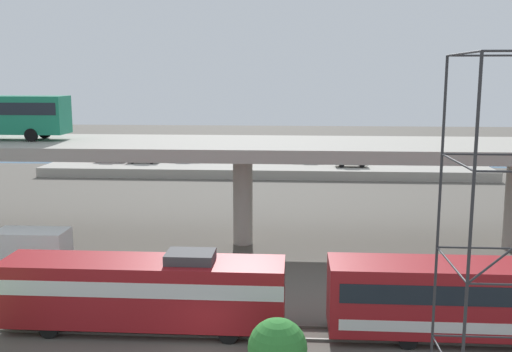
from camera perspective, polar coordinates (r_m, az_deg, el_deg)
The scene contains 16 objects.
rail_strip_near at distance 30.31m, azimuth -4.20°, elevation -15.31°, with size 110.00×0.12×0.12m, color #59544C.
rail_strip_far at distance 31.64m, azimuth -3.82°, elevation -14.18°, with size 110.00×0.12×0.12m, color #59544C.
train_locomotive at distance 31.03m, azimuth -12.19°, elevation -10.63°, with size 15.31×3.04×4.18m.
highway_overpass at distance 44.47m, azimuth -1.31°, elevation 2.34°, with size 96.00×10.18×7.95m.
service_truck_west at distance 41.37m, azimuth -22.04°, elevation -6.77°, with size 6.80×2.46×3.04m.
scaffolding_tower at distance 20.82m, azimuth 23.62°, elevation -6.78°, with size 3.88×3.88×13.60m.
pier_parking_lot at distance 79.97m, azimuth 0.96°, elevation 0.87°, with size 58.50×13.49×1.21m, color #9E998E.
parked_car_0 at distance 82.50m, azimuth 1.52°, elevation 2.11°, with size 4.64×1.87×1.50m.
parked_car_1 at distance 81.09m, azimuth -10.85°, elevation 1.81°, with size 4.30×1.96×1.50m.
parked_car_2 at distance 81.77m, azimuth -6.82°, elevation 1.98°, with size 4.25×1.90×1.50m.
parked_car_3 at distance 80.50m, azimuth 5.08°, elevation 1.88°, with size 4.18×1.86×1.50m.
parked_car_4 at distance 87.02m, azimuth -15.44°, elevation 2.16°, with size 4.66×1.96×1.50m.
parked_car_5 at distance 77.11m, azimuth 9.22°, elevation 1.45°, with size 4.20×1.97×1.50m.
parked_car_6 at distance 83.08m, azimuth -13.88°, elevation 1.88°, with size 4.23×1.86×1.50m.
harbor_water at distance 102.81m, azimuth 1.61°, elevation 2.50°, with size 140.00×36.00×0.01m, color #385B7A.
shrub_right at distance 26.32m, azimuth 2.09°, elevation -16.36°, with size 2.59×2.59×2.59m, color #2F7E31.
Camera 1 is at (3.98, -23.93, 12.85)m, focal length 41.14 mm.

